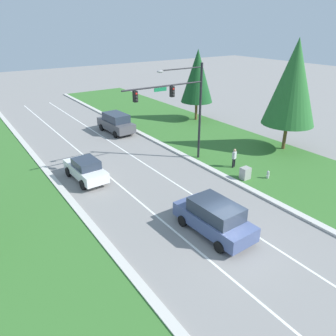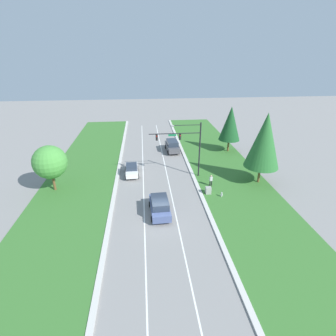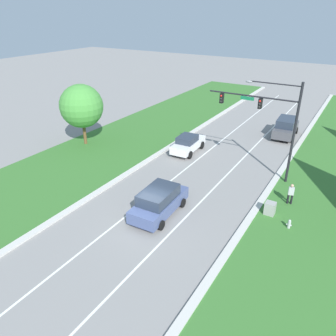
% 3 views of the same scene
% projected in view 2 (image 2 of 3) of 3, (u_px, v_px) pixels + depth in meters
% --- Properties ---
extents(ground_plane, '(160.00, 160.00, 0.00)m').
position_uv_depth(ground_plane, '(161.00, 220.00, 29.18)').
color(ground_plane, gray).
extents(curb_strip_right, '(0.50, 90.00, 0.15)m').
position_uv_depth(curb_strip_right, '(210.00, 216.00, 29.65)').
color(curb_strip_right, beige).
rests_on(curb_strip_right, ground_plane).
extents(curb_strip_left, '(0.50, 90.00, 0.15)m').
position_uv_depth(curb_strip_left, '(109.00, 222.00, 28.64)').
color(curb_strip_left, beige).
rests_on(curb_strip_left, ground_plane).
extents(grass_verge_right, '(10.00, 90.00, 0.08)m').
position_uv_depth(grass_verge_right, '(255.00, 214.00, 30.14)').
color(grass_verge_right, '#38702D').
rests_on(grass_verge_right, ground_plane).
extents(grass_verge_left, '(10.00, 90.00, 0.08)m').
position_uv_depth(grass_verge_left, '(60.00, 225.00, 28.19)').
color(grass_verge_left, '#38702D').
rests_on(grass_verge_left, ground_plane).
extents(lane_stripe_inner_left, '(0.14, 81.00, 0.01)m').
position_uv_depth(lane_stripe_inner_left, '(144.00, 221.00, 29.02)').
color(lane_stripe_inner_left, white).
rests_on(lane_stripe_inner_left, ground_plane).
extents(lane_stripe_inner_right, '(0.14, 81.00, 0.01)m').
position_uv_depth(lane_stripe_inner_right, '(177.00, 219.00, 29.34)').
color(lane_stripe_inner_right, white).
rests_on(lane_stripe_inner_right, ground_plane).
extents(traffic_signal_mast, '(7.32, 0.41, 8.20)m').
position_uv_depth(traffic_signal_mast, '(186.00, 142.00, 36.94)').
color(traffic_signal_mast, black).
rests_on(traffic_signal_mast, ground_plane).
extents(slate_blue_suv, '(2.42, 5.06, 1.97)m').
position_uv_depth(slate_blue_suv, '(160.00, 206.00, 29.91)').
color(slate_blue_suv, '#475684').
rests_on(slate_blue_suv, ground_plane).
extents(white_sedan, '(2.13, 4.63, 1.76)m').
position_uv_depth(white_sedan, '(132.00, 169.00, 39.37)').
color(white_sedan, white).
rests_on(white_sedan, ground_plane).
extents(graphite_suv, '(2.44, 5.19, 2.13)m').
position_uv_depth(graphite_suv, '(172.00, 146.00, 48.57)').
color(graphite_suv, '#4C4C51').
rests_on(graphite_suv, ground_plane).
extents(utility_cabinet, '(0.70, 0.60, 1.01)m').
position_uv_depth(utility_cabinet, '(208.00, 191.00, 34.22)').
color(utility_cabinet, '#9E9E99').
rests_on(utility_cabinet, ground_plane).
extents(pedestrian, '(0.43, 0.33, 1.69)m').
position_uv_depth(pedestrian, '(211.00, 180.00, 36.02)').
color(pedestrian, black).
rests_on(pedestrian, ground_plane).
extents(fire_hydrant, '(0.34, 0.20, 0.70)m').
position_uv_depth(fire_hydrant, '(222.00, 195.00, 33.57)').
color(fire_hydrant, '#B7B7BC').
rests_on(fire_hydrant, ground_plane).
extents(conifer_near_right_tree, '(3.79, 3.79, 8.37)m').
position_uv_depth(conifer_near_right_tree, '(230.00, 123.00, 46.78)').
color(conifer_near_right_tree, brown).
rests_on(conifer_near_right_tree, ground_plane).
extents(oak_near_left_tree, '(4.36, 4.36, 6.29)m').
position_uv_depth(oak_near_left_tree, '(50.00, 162.00, 33.69)').
color(oak_near_left_tree, brown).
rests_on(oak_near_left_tree, ground_plane).
extents(conifer_far_right_tree, '(4.69, 4.69, 10.03)m').
position_uv_depth(conifer_far_right_tree, '(264.00, 141.00, 34.90)').
color(conifer_far_right_tree, brown).
rests_on(conifer_far_right_tree, ground_plane).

